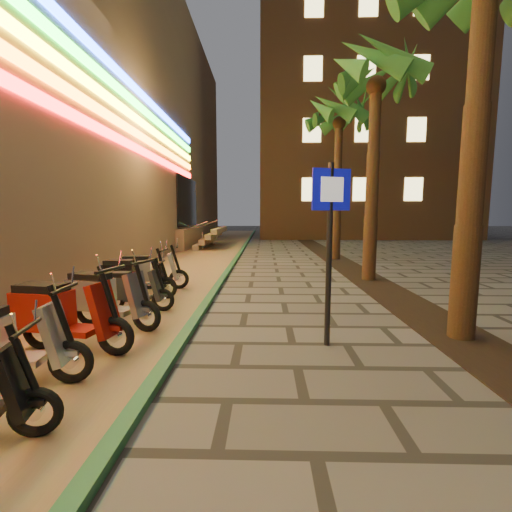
{
  "coord_description": "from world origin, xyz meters",
  "views": [
    {
      "loc": [
        0.4,
        -3.47,
        2.0
      ],
      "look_at": [
        0.23,
        3.15,
        1.2
      ],
      "focal_mm": 24.0,
      "sensor_mm": 36.0,
      "label": 1
    }
  ],
  "objects_px": {
    "scooter_7": "(128,289)",
    "scooter_8": "(131,277)",
    "pedestrian_sign": "(330,230)",
    "scooter_9": "(147,271)",
    "scooter_5": "(60,314)",
    "scooter_6": "(104,297)"
  },
  "relations": [
    {
      "from": "pedestrian_sign",
      "to": "scooter_7",
      "type": "distance_m",
      "value": 4.4
    },
    {
      "from": "scooter_5",
      "to": "scooter_8",
      "type": "bearing_deg",
      "value": 103.13
    },
    {
      "from": "pedestrian_sign",
      "to": "scooter_9",
      "type": "xyz_separation_m",
      "value": [
        -4.08,
        3.75,
        -1.25
      ]
    },
    {
      "from": "scooter_7",
      "to": "pedestrian_sign",
      "type": "bearing_deg",
      "value": -27.13
    },
    {
      "from": "scooter_7",
      "to": "scooter_6",
      "type": "bearing_deg",
      "value": -92.46
    },
    {
      "from": "scooter_6",
      "to": "scooter_7",
      "type": "height_order",
      "value": "scooter_6"
    },
    {
      "from": "scooter_5",
      "to": "scooter_9",
      "type": "bearing_deg",
      "value": 101.38
    },
    {
      "from": "pedestrian_sign",
      "to": "scooter_6",
      "type": "bearing_deg",
      "value": 151.86
    },
    {
      "from": "scooter_6",
      "to": "scooter_7",
      "type": "relative_size",
      "value": 1.17
    },
    {
      "from": "scooter_9",
      "to": "scooter_6",
      "type": "bearing_deg",
      "value": -98.41
    },
    {
      "from": "pedestrian_sign",
      "to": "scooter_8",
      "type": "bearing_deg",
      "value": 128.61
    },
    {
      "from": "scooter_5",
      "to": "scooter_8",
      "type": "distance_m",
      "value": 3.18
    },
    {
      "from": "pedestrian_sign",
      "to": "scooter_8",
      "type": "relative_size",
      "value": 1.59
    },
    {
      "from": "pedestrian_sign",
      "to": "scooter_8",
      "type": "xyz_separation_m",
      "value": [
        -4.15,
        2.83,
        -1.25
      ]
    },
    {
      "from": "pedestrian_sign",
      "to": "scooter_9",
      "type": "bearing_deg",
      "value": 120.33
    },
    {
      "from": "scooter_9",
      "to": "scooter_7",
      "type": "bearing_deg",
      "value": -95.66
    },
    {
      "from": "scooter_6",
      "to": "scooter_9",
      "type": "xyz_separation_m",
      "value": [
        -0.27,
        3.01,
        -0.02
      ]
    },
    {
      "from": "scooter_8",
      "to": "scooter_9",
      "type": "bearing_deg",
      "value": 84.42
    },
    {
      "from": "scooter_5",
      "to": "scooter_7",
      "type": "relative_size",
      "value": 1.22
    },
    {
      "from": "scooter_7",
      "to": "scooter_8",
      "type": "relative_size",
      "value": 0.88
    },
    {
      "from": "scooter_8",
      "to": "scooter_6",
      "type": "bearing_deg",
      "value": -82.28
    },
    {
      "from": "scooter_5",
      "to": "scooter_6",
      "type": "distance_m",
      "value": 1.09
    }
  ]
}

